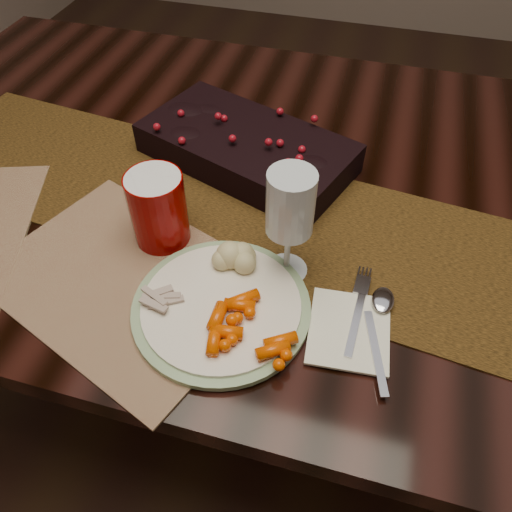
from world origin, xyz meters
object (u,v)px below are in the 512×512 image
(placemat_main, at_px, (126,280))
(turkey_shreds, at_px, (164,300))
(dining_table, at_px, (286,301))
(dinner_plate, at_px, (221,307))
(mashed_potatoes, at_px, (231,254))
(red_cup, at_px, (158,209))
(napkin, at_px, (349,330))
(centerpiece, at_px, (247,144))
(baby_carrots, at_px, (251,322))
(wine_glass, at_px, (289,227))

(placemat_main, height_order, turkey_shreds, turkey_shreds)
(dining_table, xyz_separation_m, dinner_plate, (-0.04, -0.32, 0.39))
(mashed_potatoes, bearing_deg, turkey_shreds, -125.02)
(dining_table, relative_size, dinner_plate, 6.93)
(red_cup, bearing_deg, napkin, -17.54)
(dining_table, bearing_deg, napkin, -64.41)
(placemat_main, xyz_separation_m, red_cup, (0.02, 0.10, 0.06))
(centerpiece, distance_m, turkey_shreds, 0.37)
(turkey_shreds, height_order, napkin, turkey_shreds)
(dinner_plate, bearing_deg, napkin, 4.17)
(mashed_potatoes, relative_size, napkin, 0.58)
(dinner_plate, height_order, baby_carrots, baby_carrots)
(turkey_shreds, bearing_deg, napkin, 7.78)
(baby_carrots, height_order, napkin, baby_carrots)
(mashed_potatoes, height_order, red_cup, red_cup)
(dining_table, xyz_separation_m, mashed_potatoes, (-0.05, -0.24, 0.41))
(dining_table, xyz_separation_m, centerpiece, (-0.10, 0.03, 0.42))
(red_cup, bearing_deg, placemat_main, -101.18)
(turkey_shreds, bearing_deg, mashed_potatoes, 54.98)
(centerpiece, bearing_deg, wine_glass, -61.20)
(centerpiece, height_order, mashed_potatoes, centerpiece)
(dinner_plate, bearing_deg, placemat_main, 174.58)
(turkey_shreds, bearing_deg, placemat_main, 155.11)
(turkey_shreds, xyz_separation_m, napkin, (0.26, 0.04, -0.02))
(dining_table, bearing_deg, turkey_shreds, -108.62)
(centerpiece, distance_m, napkin, 0.42)
(baby_carrots, relative_size, red_cup, 0.90)
(red_cup, distance_m, wine_glass, 0.21)
(red_cup, bearing_deg, dinner_plate, -39.73)
(turkey_shreds, distance_m, red_cup, 0.16)
(napkin, bearing_deg, turkey_shreds, -177.00)
(mashed_potatoes, distance_m, napkin, 0.21)
(baby_carrots, height_order, turkey_shreds, baby_carrots)
(placemat_main, xyz_separation_m, mashed_potatoes, (0.15, 0.06, 0.04))
(centerpiece, distance_m, mashed_potatoes, 0.28)
(dinner_plate, xyz_separation_m, red_cup, (-0.14, 0.12, 0.05))
(mashed_potatoes, distance_m, wine_glass, 0.10)
(turkey_shreds, bearing_deg, baby_carrots, -1.53)
(dining_table, distance_m, centerpiece, 0.43)
(wine_glass, bearing_deg, centerpiece, 118.80)
(centerpiece, height_order, red_cup, red_cup)
(turkey_shreds, bearing_deg, dinner_plate, 16.04)
(mashed_potatoes, bearing_deg, placemat_main, -157.78)
(centerpiece, height_order, placemat_main, centerpiece)
(placemat_main, relative_size, mashed_potatoes, 5.32)
(dinner_plate, relative_size, red_cup, 2.11)
(mashed_potatoes, bearing_deg, red_cup, 163.28)
(placemat_main, relative_size, turkey_shreds, 5.62)
(dinner_plate, relative_size, baby_carrots, 2.33)
(turkey_shreds, height_order, red_cup, red_cup)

